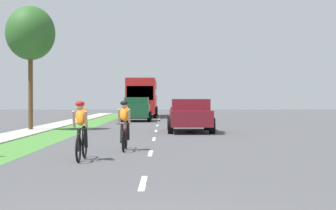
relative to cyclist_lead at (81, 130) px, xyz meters
The scene contains 10 objects.
ground_plane 11.99m from the cyclist_lead, 81.44° to the left, with size 120.00×120.00×0.00m, color #4C4C4F.
grass_verge 12.17m from the cyclist_lead, 103.10° to the left, with size 1.93×70.00×0.01m, color #478438.
sidewalk_concrete 12.69m from the cyclist_lead, 110.92° to the left, with size 1.61×70.00×0.10m, color #B2ADA3.
lane_markings_center 15.95m from the cyclist_lead, 83.58° to the left, with size 0.12×52.20×0.01m.
cyclist_lead is the anchor object (origin of this frame).
cyclist_trailing 2.84m from the cyclist_lead, 70.66° to the left, with size 0.42×1.72×1.58m.
pickup_maroon 12.68m from the cyclist_lead, 74.05° to the left, with size 2.22×5.10×1.64m.
suv_dark_green 25.34m from the cyclist_lead, 89.65° to the left, with size 2.15×4.70×1.79m.
bus_red 35.83m from the cyclist_lead, 89.72° to the left, with size 2.78×11.60×3.48m.
street_tree_near 15.06m from the cyclist_lead, 109.50° to the left, with size 2.58×2.58×6.53m.
Camera 1 is at (0.40, -5.55, 1.60)m, focal length 55.55 mm.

